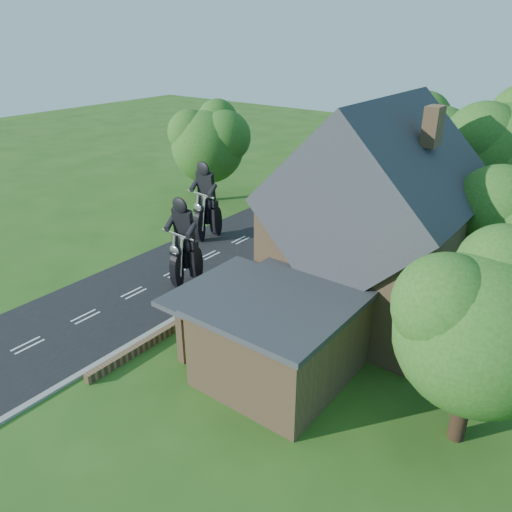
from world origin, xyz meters
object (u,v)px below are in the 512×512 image
Objects in this scene: house at (374,228)px; motorcycle_lead at (187,271)px; garden_wall at (256,278)px; motorcycle_follow at (208,227)px; annex at (278,336)px.

motorcycle_lead is (-9.03, -3.47, -3.60)m from house.
garden_wall is 13.74× the size of motorcycle_lead.
motorcycle_follow is at bearing -55.51° from motorcycle_lead.
annex is at bearing -46.16° from garden_wall.
annex is (-0.62, -6.80, -2.58)m from house.
annex reaches higher than garden_wall.
garden_wall is at bearing 159.89° from motorcycle_follow.
garden_wall is 2.15× the size of house.
motorcycle_follow is (-12.43, 1.97, -3.56)m from house.
motorcycle_lead is 6.42m from motorcycle_follow.
annex reaches higher than motorcycle_follow.
motorcycle_follow is at bearing 143.40° from annex.
house reaches higher than annex.
garden_wall is 8.19m from annex.
house is 10.32m from motorcycle_lead.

